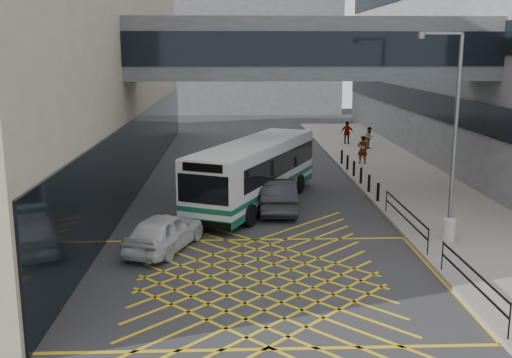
{
  "coord_description": "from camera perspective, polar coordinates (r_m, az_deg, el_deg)",
  "views": [
    {
      "loc": [
        -0.86,
        -18.4,
        7.4
      ],
      "look_at": [
        0.0,
        4.0,
        2.6
      ],
      "focal_mm": 42.0,
      "sensor_mm": 36.0,
      "label": 1
    }
  ],
  "objects": [
    {
      "name": "pedestrian_b",
      "position": [
        46.07,
        10.75,
        3.87
      ],
      "size": [
        0.9,
        0.89,
        1.64
      ],
      "primitive_type": "imported",
      "rotation": [
        0.0,
        0.0,
        0.75
      ],
      "color": "gray",
      "rests_on": "pavement"
    },
    {
      "name": "box_junction",
      "position": [
        19.85,
        0.45,
        -9.79
      ],
      "size": [
        12.0,
        9.0,
        0.01
      ],
      "color": "gold",
      "rests_on": "ground"
    },
    {
      "name": "skybridge",
      "position": [
        30.64,
        5.16,
        12.23
      ],
      "size": [
        20.0,
        4.1,
        3.0
      ],
      "color": "#51565B",
      "rests_on": "ground"
    },
    {
      "name": "pedestrian_a",
      "position": [
        39.83,
        10.11,
        2.77
      ],
      "size": [
        0.74,
        0.53,
        1.84
      ],
      "primitive_type": "imported",
      "rotation": [
        0.0,
        0.0,
        3.15
      ],
      "color": "gray",
      "rests_on": "pavement"
    },
    {
      "name": "bollards",
      "position": [
        34.81,
        9.63,
        0.67
      ],
      "size": [
        0.14,
        10.14,
        0.9
      ],
      "color": "black",
      "rests_on": "pavement"
    },
    {
      "name": "pavement",
      "position": [
        35.58,
        13.94,
        -0.14
      ],
      "size": [
        6.0,
        54.0,
        0.16
      ],
      "primitive_type": "cube",
      "color": "gray",
      "rests_on": "ground"
    },
    {
      "name": "litter_bin",
      "position": [
        24.48,
        17.89,
        -4.65
      ],
      "size": [
        0.5,
        0.5,
        0.87
      ],
      "primitive_type": "cylinder",
      "color": "#ADA89E",
      "rests_on": "pavement"
    },
    {
      "name": "kerb_railings",
      "position": [
        22.33,
        16.28,
        -5.39
      ],
      "size": [
        0.05,
        12.54,
        1.0
      ],
      "color": "black",
      "rests_on": "pavement"
    },
    {
      "name": "ground",
      "position": [
        19.85,
        0.45,
        -9.8
      ],
      "size": [
        120.0,
        120.0,
        0.0
      ],
      "primitive_type": "plane",
      "color": "#333335"
    },
    {
      "name": "bus",
      "position": [
        29.22,
        -0.04,
        0.75
      ],
      "size": [
        6.87,
        11.07,
        3.09
      ],
      "rotation": [
        0.0,
        0.0,
        -0.43
      ],
      "color": "silver",
      "rests_on": "ground"
    },
    {
      "name": "car_white",
      "position": [
        22.95,
        -8.72,
        -4.95
      ],
      "size": [
        3.36,
        4.96,
        1.46
      ],
      "primitive_type": "imported",
      "rotation": [
        0.0,
        0.0,
        2.79
      ],
      "color": "silver",
      "rests_on": "ground"
    },
    {
      "name": "pedestrian_c",
      "position": [
        48.19,
        8.68,
        4.38
      ],
      "size": [
        1.15,
        0.77,
        1.79
      ],
      "primitive_type": "imported",
      "rotation": [
        0.0,
        0.0,
        2.87
      ],
      "color": "gray",
      "rests_on": "pavement"
    },
    {
      "name": "street_lamp",
      "position": [
        24.12,
        18.13,
        5.02
      ],
      "size": [
        1.81,
        0.35,
        7.94
      ],
      "rotation": [
        0.0,
        0.0,
        0.08
      ],
      "color": "slate",
      "rests_on": "pavement"
    },
    {
      "name": "car_silver",
      "position": [
        32.47,
        2.07,
        0.13
      ],
      "size": [
        2.25,
        4.5,
        1.35
      ],
      "primitive_type": "imported",
      "rotation": [
        0.0,
        0.0,
        3.04
      ],
      "color": "#94979C",
      "rests_on": "ground"
    },
    {
      "name": "building_far",
      "position": [
        78.42,
        -3.12,
        13.24
      ],
      "size": [
        28.0,
        16.0,
        18.0
      ],
      "primitive_type": "cube",
      "color": "slate",
      "rests_on": "ground"
    },
    {
      "name": "car_dark",
      "position": [
        28.15,
        2.05,
        -1.51
      ],
      "size": [
        2.12,
        5.08,
        1.57
      ],
      "primitive_type": "imported",
      "rotation": [
        0.0,
        0.0,
        3.11
      ],
      "color": "black",
      "rests_on": "ground"
    }
  ]
}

